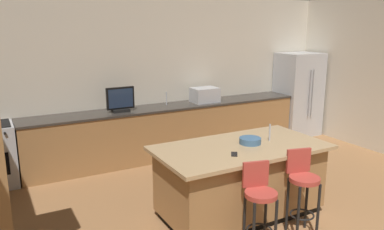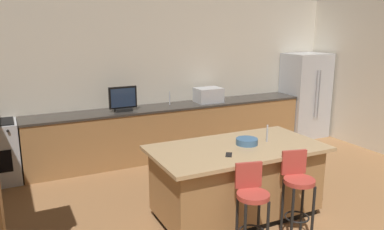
% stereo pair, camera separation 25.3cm
% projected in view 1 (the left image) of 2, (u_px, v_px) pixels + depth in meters
% --- Properties ---
extents(wall_back, '(7.37, 0.12, 2.84)m').
position_uv_depth(wall_back, '(164.00, 76.00, 7.11)').
color(wall_back, beige).
rests_on(wall_back, ground_plane).
extents(counter_back, '(5.12, 0.62, 0.93)m').
position_uv_depth(counter_back, '(171.00, 131.00, 6.98)').
color(counter_back, '#9E7042').
rests_on(counter_back, ground_plane).
extents(kitchen_island, '(2.10, 1.12, 0.90)m').
position_uv_depth(kitchen_island, '(240.00, 180.00, 4.80)').
color(kitchen_island, black).
rests_on(kitchen_island, ground_plane).
extents(refrigerator, '(0.86, 0.72, 1.75)m').
position_uv_depth(refrigerator, '(298.00, 94.00, 8.25)').
color(refrigerator, '#B7BABF').
rests_on(refrigerator, ground_plane).
extents(microwave, '(0.48, 0.36, 0.27)m').
position_uv_depth(microwave, '(205.00, 95.00, 7.18)').
color(microwave, '#B7BABF').
rests_on(microwave, counter_back).
extents(tv_monitor, '(0.47, 0.16, 0.41)m').
position_uv_depth(tv_monitor, '(120.00, 100.00, 6.36)').
color(tv_monitor, black).
rests_on(tv_monitor, counter_back).
extents(sink_faucet_back, '(0.02, 0.02, 0.24)m').
position_uv_depth(sink_faucet_back, '(166.00, 98.00, 6.92)').
color(sink_faucet_back, '#B2B2B7').
rests_on(sink_faucet_back, counter_back).
extents(sink_faucet_island, '(0.02, 0.02, 0.22)m').
position_uv_depth(sink_faucet_island, '(270.00, 132.00, 4.87)').
color(sink_faucet_island, '#B2B2B7').
rests_on(sink_faucet_island, kitchen_island).
extents(bar_stool_left, '(0.35, 0.37, 0.94)m').
position_uv_depth(bar_stool_left, '(259.00, 200.00, 4.03)').
color(bar_stool_left, '#B23D33').
rests_on(bar_stool_left, ground_plane).
extents(bar_stool_right, '(0.35, 0.37, 0.98)m').
position_uv_depth(bar_stool_right, '(302.00, 185.00, 4.33)').
color(bar_stool_right, '#B23D33').
rests_on(bar_stool_right, ground_plane).
extents(fruit_bowl, '(0.27, 0.27, 0.08)m').
position_uv_depth(fruit_bowl, '(250.00, 141.00, 4.78)').
color(fruit_bowl, '#3F668C').
rests_on(fruit_bowl, kitchen_island).
extents(cell_phone, '(0.14, 0.16, 0.01)m').
position_uv_depth(cell_phone, '(234.00, 154.00, 4.39)').
color(cell_phone, black).
rests_on(cell_phone, kitchen_island).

